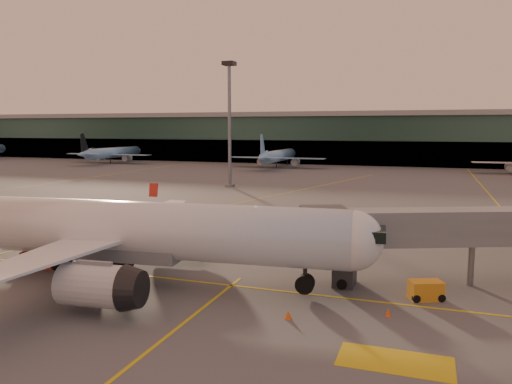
% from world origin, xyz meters
% --- Properties ---
extents(ground, '(600.00, 600.00, 0.00)m').
position_xyz_m(ground, '(0.00, 0.00, 0.00)').
color(ground, '#4C4F54').
rests_on(ground, ground).
extents(taxi_markings, '(100.12, 173.00, 0.01)m').
position_xyz_m(taxi_markings, '(-7.32, 44.49, 0.01)').
color(taxi_markings, gold).
rests_on(taxi_markings, ground).
extents(terminal, '(400.00, 20.00, 17.60)m').
position_xyz_m(terminal, '(0.00, 141.79, 8.76)').
color(terminal, '#19382D').
rests_on(terminal, ground).
extents(mast_west_near, '(2.40, 2.40, 25.60)m').
position_xyz_m(mast_west_near, '(-20.00, 66.00, 14.86)').
color(mast_west_near, slate).
rests_on(mast_west_near, ground).
extents(distant_aircraft_row, '(225.00, 34.00, 13.00)m').
position_xyz_m(distant_aircraft_row, '(-53.75, 118.00, 0.00)').
color(distant_aircraft_row, '#83B1DC').
rests_on(distant_aircraft_row, ground).
extents(main_airplane, '(42.47, 38.35, 12.81)m').
position_xyz_m(main_airplane, '(-4.10, 2.85, 4.16)').
color(main_airplane, white).
rests_on(main_airplane, ground).
extents(jet_bridge, '(26.58, 13.24, 6.20)m').
position_xyz_m(jet_bridge, '(24.07, 11.94, 4.37)').
color(jet_bridge, slate).
rests_on(jet_bridge, ground).
extents(catering_truck, '(6.07, 3.70, 4.38)m').
position_xyz_m(catering_truck, '(-13.15, 4.59, 2.49)').
color(catering_truck, '#AD2D18').
rests_on(catering_truck, ground).
extents(gpu_cart, '(2.71, 2.21, 1.37)m').
position_xyz_m(gpu_cart, '(19.41, 6.64, 0.67)').
color(gpu_cart, orange).
rests_on(gpu_cart, ground).
extents(cone_nose, '(0.39, 0.39, 0.49)m').
position_xyz_m(cone_nose, '(17.13, 2.51, 0.24)').
color(cone_nose, '#F5550C').
rests_on(cone_nose, ground).
extents(cone_wing_left, '(0.37, 0.37, 0.48)m').
position_xyz_m(cone_wing_left, '(-4.39, 19.27, 0.23)').
color(cone_wing_left, '#F5550C').
rests_on(cone_wing_left, ground).
extents(cone_fwd, '(0.44, 0.44, 0.57)m').
position_xyz_m(cone_fwd, '(11.05, -0.17, 0.27)').
color(cone_fwd, '#F5550C').
rests_on(cone_fwd, ground).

